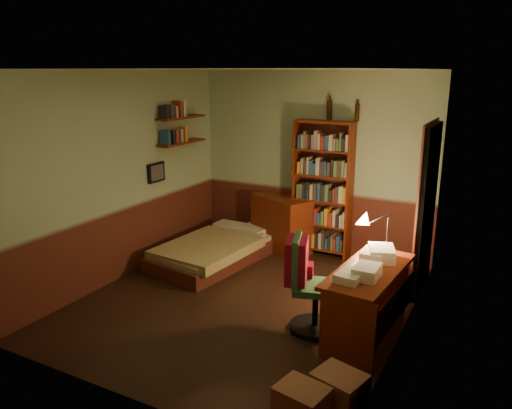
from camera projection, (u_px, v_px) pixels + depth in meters
The scene contains 24 objects.
floor at pixel (246, 302), 5.79m from camera, with size 3.50×4.00×0.02m, color black.
ceiling at pixel (245, 68), 5.11m from camera, with size 3.50×4.00×0.02m, color silver.
wall_back at pixel (313, 163), 7.17m from camera, with size 3.50×0.02×2.60m, color #94AE86.
wall_left at pixel (123, 177), 6.25m from camera, with size 0.02×4.00×2.60m, color #94AE86.
wall_right at pixel (410, 213), 4.65m from camera, with size 0.02×4.00×2.60m, color #94AE86.
wall_front at pixel (115, 248), 3.74m from camera, with size 3.50×0.02×2.60m, color #94AE86.
doorway at pixel (427, 210), 5.86m from camera, with size 0.06×0.90×2.00m, color black.
door_trim at pixel (424, 210), 5.88m from camera, with size 0.02×0.98×2.08m, color #4A1F15.
bed at pixel (215, 243), 6.93m from camera, with size 0.96×1.80×0.54m, color olive.
dresser at pixel (281, 223), 7.36m from camera, with size 0.91×0.45×0.81m, color #5E200C.
mini_stereo at pixel (306, 193), 7.20m from camera, with size 0.27×0.21×0.14m, color #B2B2B7.
bookshelf at pixel (322, 190), 7.02m from camera, with size 0.83×0.26×1.93m, color #5E200C.
bottle_left at pixel (329, 110), 6.82m from camera, with size 0.07×0.07×0.27m, color black.
bottle_right at pixel (357, 113), 6.65m from camera, with size 0.06×0.06×0.23m, color black.
desk at pixel (367, 302), 4.97m from camera, with size 0.55×1.32×0.71m, color #5E200C.
paper_stack at pixel (381, 253), 5.10m from camera, with size 0.25×0.34×0.14m, color silver.
desk_lamp at pixel (388, 222), 5.36m from camera, with size 0.18×0.18×0.62m, color black.
office_chair at pixel (316, 288), 5.03m from camera, with size 0.46×0.41×0.93m, color #316138.
red_jacket at pixel (304, 215), 5.13m from camera, with size 0.20×0.37×0.44m, color maroon.
wall_shelf_lower at pixel (182, 142), 7.05m from camera, with size 0.20×0.90×0.03m, color #5E200C.
wall_shelf_upper at pixel (181, 118), 6.96m from camera, with size 0.20×0.90×0.03m, color #5E200C.
framed_picture at pixel (156, 172), 6.76m from camera, with size 0.04×0.32×0.26m, color black.
cardboard_box_a at pixel (302, 404), 3.78m from camera, with size 0.37×0.30×0.28m, color #9C6C4F.
cardboard_box_b at pixel (339, 389), 3.96m from camera, with size 0.38×0.32×0.27m, color #9C6C4F.
Camera 1 is at (2.59, -4.62, 2.59)m, focal length 35.00 mm.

